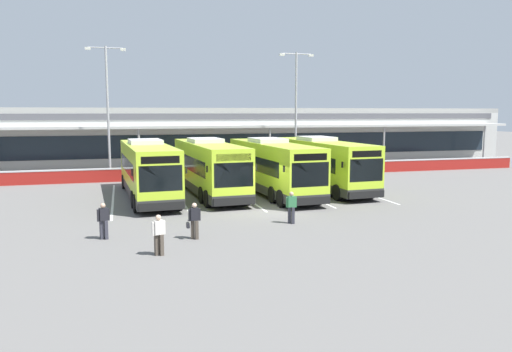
{
  "coord_description": "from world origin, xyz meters",
  "views": [
    {
      "loc": [
        -7.8,
        -26.46,
        5.57
      ],
      "look_at": [
        0.32,
        3.0,
        1.6
      ],
      "focal_mm": 34.54,
      "sensor_mm": 36.0,
      "label": 1
    }
  ],
  "objects_px": {
    "coach_bus_leftmost": "(148,171)",
    "pedestrian_child": "(159,234)",
    "coach_bus_left_centre": "(209,168)",
    "lamp_post_west": "(108,104)",
    "pedestrian_with_handbag": "(194,220)",
    "coach_bus_right_centre": "(322,165)",
    "lamp_post_centre": "(296,104)",
    "pedestrian_near_bin": "(103,220)",
    "coach_bus_centre": "(272,168)",
    "pedestrian_in_dark_coat": "(291,206)"
  },
  "relations": [
    {
      "from": "pedestrian_with_handbag",
      "to": "lamp_post_centre",
      "type": "height_order",
      "value": "lamp_post_centre"
    },
    {
      "from": "pedestrian_child",
      "to": "lamp_post_centre",
      "type": "bearing_deg",
      "value": 59.22
    },
    {
      "from": "coach_bus_centre",
      "to": "pedestrian_in_dark_coat",
      "type": "relative_size",
      "value": 7.58
    },
    {
      "from": "pedestrian_with_handbag",
      "to": "lamp_post_west",
      "type": "xyz_separation_m",
      "value": [
        -3.94,
        22.27,
        5.43
      ]
    },
    {
      "from": "coach_bus_centre",
      "to": "pedestrian_with_handbag",
      "type": "bearing_deg",
      "value": -123.02
    },
    {
      "from": "coach_bus_right_centre",
      "to": "lamp_post_west",
      "type": "xyz_separation_m",
      "value": [
        -15.0,
        10.47,
        4.5
      ]
    },
    {
      "from": "pedestrian_near_bin",
      "to": "lamp_post_west",
      "type": "bearing_deg",
      "value": 90.26
    },
    {
      "from": "pedestrian_with_handbag",
      "to": "coach_bus_leftmost",
      "type": "bearing_deg",
      "value": 96.93
    },
    {
      "from": "coach_bus_left_centre",
      "to": "pedestrian_near_bin",
      "type": "bearing_deg",
      "value": -121.61
    },
    {
      "from": "pedestrian_child",
      "to": "coach_bus_right_centre",
      "type": "bearing_deg",
      "value": 47.54
    },
    {
      "from": "coach_bus_right_centre",
      "to": "pedestrian_in_dark_coat",
      "type": "bearing_deg",
      "value": -120.44
    },
    {
      "from": "coach_bus_centre",
      "to": "lamp_post_west",
      "type": "height_order",
      "value": "lamp_post_west"
    },
    {
      "from": "pedestrian_in_dark_coat",
      "to": "pedestrian_child",
      "type": "relative_size",
      "value": 1.0
    },
    {
      "from": "coach_bus_left_centre",
      "to": "pedestrian_near_bin",
      "type": "height_order",
      "value": "coach_bus_left_centre"
    },
    {
      "from": "coach_bus_left_centre",
      "to": "pedestrian_near_bin",
      "type": "xyz_separation_m",
      "value": [
        -6.57,
        -10.68,
        -0.91
      ]
    },
    {
      "from": "coach_bus_right_centre",
      "to": "lamp_post_west",
      "type": "height_order",
      "value": "lamp_post_west"
    },
    {
      "from": "coach_bus_right_centre",
      "to": "pedestrian_in_dark_coat",
      "type": "height_order",
      "value": "coach_bus_right_centre"
    },
    {
      "from": "coach_bus_right_centre",
      "to": "lamp_post_centre",
      "type": "relative_size",
      "value": 1.12
    },
    {
      "from": "coach_bus_right_centre",
      "to": "lamp_post_centre",
      "type": "distance_m",
      "value": 11.4
    },
    {
      "from": "pedestrian_in_dark_coat",
      "to": "lamp_post_centre",
      "type": "relative_size",
      "value": 0.15
    },
    {
      "from": "pedestrian_child",
      "to": "lamp_post_west",
      "type": "distance_m",
      "value": 25.09
    },
    {
      "from": "pedestrian_near_bin",
      "to": "pedestrian_with_handbag",
      "type": "bearing_deg",
      "value": -14.93
    },
    {
      "from": "coach_bus_leftmost",
      "to": "pedestrian_child",
      "type": "relative_size",
      "value": 7.58
    },
    {
      "from": "pedestrian_with_handbag",
      "to": "pedestrian_child",
      "type": "distance_m",
      "value": 2.72
    },
    {
      "from": "pedestrian_in_dark_coat",
      "to": "pedestrian_child",
      "type": "height_order",
      "value": "same"
    },
    {
      "from": "pedestrian_with_handbag",
      "to": "pedestrian_in_dark_coat",
      "type": "xyz_separation_m",
      "value": [
        5.16,
        1.77,
        0.02
      ]
    },
    {
      "from": "coach_bus_right_centre",
      "to": "coach_bus_leftmost",
      "type": "bearing_deg",
      "value": -177.58
    },
    {
      "from": "pedestrian_child",
      "to": "lamp_post_centre",
      "type": "xyz_separation_m",
      "value": [
        14.45,
        24.26,
        5.42
      ]
    },
    {
      "from": "coach_bus_left_centre",
      "to": "pedestrian_with_handbag",
      "type": "bearing_deg",
      "value": -103.1
    },
    {
      "from": "pedestrian_with_handbag",
      "to": "pedestrian_in_dark_coat",
      "type": "relative_size",
      "value": 1.0
    },
    {
      "from": "coach_bus_left_centre",
      "to": "coach_bus_leftmost",
      "type": "bearing_deg",
      "value": -173.89
    },
    {
      "from": "coach_bus_centre",
      "to": "pedestrian_child",
      "type": "bearing_deg",
      "value": -123.97
    },
    {
      "from": "pedestrian_child",
      "to": "coach_bus_left_centre",
      "type": "bearing_deg",
      "value": 72.3
    },
    {
      "from": "pedestrian_child",
      "to": "lamp_post_west",
      "type": "relative_size",
      "value": 0.15
    },
    {
      "from": "coach_bus_leftmost",
      "to": "lamp_post_west",
      "type": "height_order",
      "value": "lamp_post_west"
    },
    {
      "from": "pedestrian_with_handbag",
      "to": "lamp_post_centre",
      "type": "distance_m",
      "value": 26.12
    },
    {
      "from": "coach_bus_right_centre",
      "to": "pedestrian_child",
      "type": "xyz_separation_m",
      "value": [
        -12.75,
        -13.93,
        -0.91
      ]
    },
    {
      "from": "pedestrian_in_dark_coat",
      "to": "pedestrian_near_bin",
      "type": "xyz_separation_m",
      "value": [
        -9.01,
        -0.74,
        0.0
      ]
    },
    {
      "from": "coach_bus_left_centre",
      "to": "pedestrian_near_bin",
      "type": "relative_size",
      "value": 7.58
    },
    {
      "from": "pedestrian_near_bin",
      "to": "lamp_post_west",
      "type": "distance_m",
      "value": 21.92
    },
    {
      "from": "pedestrian_child",
      "to": "pedestrian_near_bin",
      "type": "relative_size",
      "value": 1.0
    },
    {
      "from": "pedestrian_child",
      "to": "lamp_post_west",
      "type": "bearing_deg",
      "value": 95.27
    },
    {
      "from": "coach_bus_left_centre",
      "to": "pedestrian_child",
      "type": "height_order",
      "value": "coach_bus_left_centre"
    },
    {
      "from": "coach_bus_right_centre",
      "to": "lamp_post_west",
      "type": "relative_size",
      "value": 1.12
    },
    {
      "from": "coach_bus_left_centre",
      "to": "coach_bus_right_centre",
      "type": "xyz_separation_m",
      "value": [
        8.33,
        0.09,
        0.0
      ]
    },
    {
      "from": "pedestrian_child",
      "to": "pedestrian_near_bin",
      "type": "bearing_deg",
      "value": 124.33
    },
    {
      "from": "coach_bus_left_centre",
      "to": "lamp_post_centre",
      "type": "distance_m",
      "value": 15.15
    },
    {
      "from": "pedestrian_with_handbag",
      "to": "lamp_post_west",
      "type": "bearing_deg",
      "value": 100.04
    },
    {
      "from": "coach_bus_left_centre",
      "to": "lamp_post_centre",
      "type": "xyz_separation_m",
      "value": [
        10.04,
        10.42,
        4.5
      ]
    },
    {
      "from": "coach_bus_centre",
      "to": "pedestrian_with_handbag",
      "type": "height_order",
      "value": "coach_bus_centre"
    }
  ]
}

